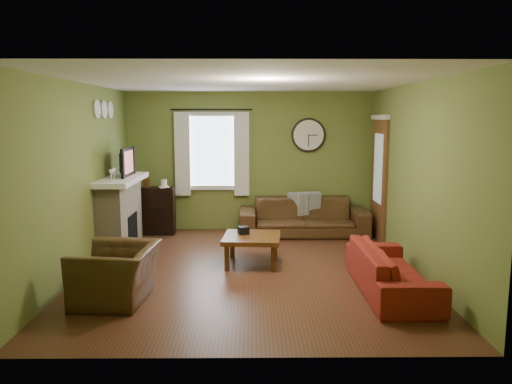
{
  "coord_description": "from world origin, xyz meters",
  "views": [
    {
      "loc": [
        0.04,
        -6.79,
        2.13
      ],
      "look_at": [
        0.1,
        0.4,
        1.05
      ],
      "focal_mm": 35.0,
      "sensor_mm": 36.0,
      "label": 1
    }
  ],
  "objects_px": {
    "sofa_brown": "(303,217)",
    "armchair": "(117,274)",
    "bookshelf": "(155,211)",
    "coffee_table": "(252,250)",
    "sofa_red": "(391,270)"
  },
  "relations": [
    {
      "from": "coffee_table",
      "to": "armchair",
      "type": "bearing_deg",
      "value": -137.84
    },
    {
      "from": "sofa_red",
      "to": "armchair",
      "type": "height_order",
      "value": "armchair"
    },
    {
      "from": "sofa_brown",
      "to": "coffee_table",
      "type": "xyz_separation_m",
      "value": [
        -0.94,
        -1.87,
        -0.12
      ]
    },
    {
      "from": "bookshelf",
      "to": "sofa_red",
      "type": "xyz_separation_m",
      "value": [
        3.49,
        -3.13,
        -0.15
      ]
    },
    {
      "from": "armchair",
      "to": "coffee_table",
      "type": "xyz_separation_m",
      "value": [
        1.58,
        1.43,
        -0.11
      ]
    },
    {
      "from": "bookshelf",
      "to": "coffee_table",
      "type": "bearing_deg",
      "value": -47.68
    },
    {
      "from": "sofa_brown",
      "to": "armchair",
      "type": "xyz_separation_m",
      "value": [
        -2.52,
        -3.3,
        -0.01
      ]
    },
    {
      "from": "bookshelf",
      "to": "sofa_red",
      "type": "height_order",
      "value": "bookshelf"
    },
    {
      "from": "bookshelf",
      "to": "armchair",
      "type": "bearing_deg",
      "value": -86.58
    },
    {
      "from": "sofa_brown",
      "to": "armchair",
      "type": "relative_size",
      "value": 2.32
    },
    {
      "from": "sofa_brown",
      "to": "armchair",
      "type": "height_order",
      "value": "sofa_brown"
    },
    {
      "from": "sofa_red",
      "to": "armchair",
      "type": "distance_m",
      "value": 3.29
    },
    {
      "from": "coffee_table",
      "to": "sofa_red",
      "type": "bearing_deg",
      "value": -34.59
    },
    {
      "from": "sofa_red",
      "to": "armchair",
      "type": "relative_size",
      "value": 1.92
    },
    {
      "from": "sofa_brown",
      "to": "coffee_table",
      "type": "height_order",
      "value": "sofa_brown"
    }
  ]
}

